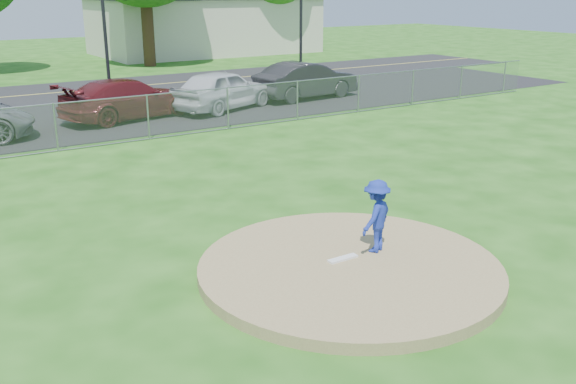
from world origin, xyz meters
name	(u,v)px	position (x,y,z in m)	size (l,w,h in m)	color
ground	(143,156)	(0.00, 10.00, 0.00)	(120.00, 120.00, 0.00)	#1B5211
pitchers_mound	(350,269)	(0.00, 0.00, 0.10)	(5.40, 5.40, 0.20)	#8E794E
pitching_rubber	(343,259)	(0.00, 0.20, 0.22)	(0.60, 0.15, 0.04)	white
chain_link_fence	(119,121)	(0.00, 12.00, 0.75)	(40.00, 0.06, 1.50)	gray
parking_lot	(81,121)	(0.00, 16.50, 0.01)	(50.00, 8.00, 0.01)	black
street	(35,94)	(0.00, 24.00, 0.00)	(60.00, 7.00, 0.01)	black
commercial_building	(205,24)	(16.00, 38.00, 2.16)	(16.40, 9.40, 4.30)	beige
traffic_signal_right	(304,16)	(14.24, 22.00, 3.36)	(1.28, 0.20, 5.60)	black
pitcher	(376,216)	(0.76, 0.20, 0.88)	(0.88, 0.51, 1.37)	#1B2E99
parked_car_darkred	(128,99)	(1.69, 15.82, 0.78)	(2.17, 5.34, 1.55)	#5C171B
parked_car_pearl	(222,90)	(5.66, 15.56, 0.84)	(1.96, 4.86, 1.66)	silver
parked_car_charcoal	(306,80)	(10.17, 15.96, 0.84)	(1.75, 5.03, 1.66)	#242426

